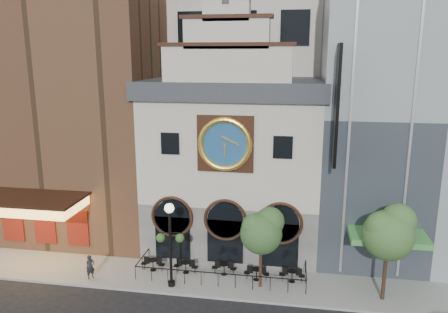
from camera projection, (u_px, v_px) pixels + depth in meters
name	position (u px, v px, depth m)	size (l,w,h in m)	color
ground	(214.00, 299.00, 25.62)	(120.00, 120.00, 0.00)	black
sidewalk	(222.00, 277.00, 28.00)	(44.00, 5.00, 0.15)	gray
clock_building	(234.00, 158.00, 31.61)	(12.60, 8.78, 18.65)	#605E5B
theater_building	(75.00, 73.00, 34.41)	(14.00, 15.60, 25.00)	brown
retail_building	(420.00, 111.00, 30.81)	(14.00, 14.40, 20.00)	gray
cafe_railing	(222.00, 270.00, 27.88)	(10.60, 2.60, 0.90)	black
bistro_0	(153.00, 264.00, 28.66)	(1.58, 0.68, 0.90)	black
bistro_1	(186.00, 266.00, 28.35)	(1.58, 0.68, 0.90)	black
bistro_2	(224.00, 268.00, 28.11)	(1.58, 0.68, 0.90)	black
bistro_3	(257.00, 273.00, 27.43)	(1.58, 0.68, 0.90)	black
bistro_4	(292.00, 275.00, 27.21)	(1.58, 0.68, 0.90)	black
pedestrian	(90.00, 267.00, 27.57)	(0.57, 0.37, 1.56)	black
lamppost	(170.00, 236.00, 26.11)	(1.69, 0.70, 5.33)	black
tree_left	(262.00, 230.00, 25.97)	(2.61, 2.52, 5.03)	#382619
tree_right	(389.00, 231.00, 24.48)	(2.98, 2.87, 5.74)	#382619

